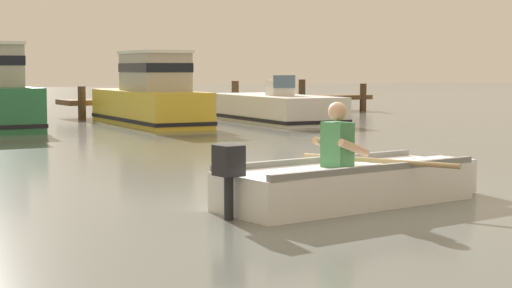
{
  "coord_description": "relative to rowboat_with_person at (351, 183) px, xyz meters",
  "views": [
    {
      "loc": [
        -5.52,
        -8.96,
        1.57
      ],
      "look_at": [
        0.07,
        1.0,
        0.55
      ],
      "focal_mm": 59.84,
      "sensor_mm": 36.0,
      "label": 1
    }
  ],
  "objects": [
    {
      "name": "wooden_dock",
      "position": [
        7.62,
        17.85,
        0.25
      ],
      "size": [
        11.36,
        1.57,
        1.17
      ],
      "color": "brown",
      "rests_on": "ground"
    },
    {
      "name": "moored_boat_yellow",
      "position": [
        3.22,
        13.91,
        0.51
      ],
      "size": [
        1.93,
        5.66,
        2.04
      ],
      "color": "gold",
      "rests_on": "ground"
    },
    {
      "name": "ground_plane",
      "position": [
        -0.22,
        0.99,
        -0.25
      ],
      "size": [
        120.0,
        120.0,
        0.0
      ],
      "primitive_type": "plane",
      "color": "slate"
    },
    {
      "name": "moored_boat_white",
      "position": [
        6.83,
        13.35,
        0.12
      ],
      "size": [
        2.36,
        5.5,
        1.36
      ],
      "color": "white",
      "rests_on": "ground"
    },
    {
      "name": "rowboat_with_person",
      "position": [
        0.0,
        0.0,
        0.0
      ],
      "size": [
        3.73,
        1.84,
        1.19
      ],
      "color": "white",
      "rests_on": "ground"
    }
  ]
}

